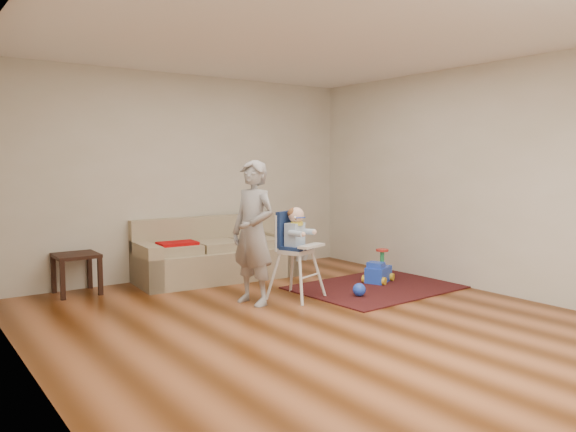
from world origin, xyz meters
TOP-DOWN VIEW (x-y plane):
  - ground at (0.00, 0.00)m, footprint 5.50×5.50m
  - room_envelope at (0.00, 0.53)m, footprint 5.04×5.52m
  - sofa at (0.19, 2.30)m, footprint 2.13×0.99m
  - side_table at (-1.54, 2.50)m, footprint 0.48×0.48m
  - area_rug at (1.54, 0.70)m, footprint 1.99×1.53m
  - ride_on_toy at (1.77, 0.89)m, footprint 0.45×0.40m
  - toy_ball at (1.04, 0.46)m, footprint 0.15×0.15m
  - high_chair at (0.43, 0.85)m, footprint 0.62×0.62m
  - adult at (-0.09, 0.92)m, footprint 0.50×0.64m

SIDE VIEW (x-z plane):
  - ground at x=0.00m, z-range 0.00..0.00m
  - area_rug at x=1.54m, z-range 0.00..0.02m
  - toy_ball at x=1.04m, z-range 0.02..0.16m
  - ride_on_toy at x=1.77m, z-range 0.02..0.42m
  - side_table at x=-1.54m, z-range 0.00..0.48m
  - sofa at x=0.19m, z-range 0.00..0.80m
  - high_chair at x=0.43m, z-range -0.02..1.03m
  - adult at x=-0.09m, z-range 0.00..1.56m
  - room_envelope at x=0.00m, z-range 0.52..3.24m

